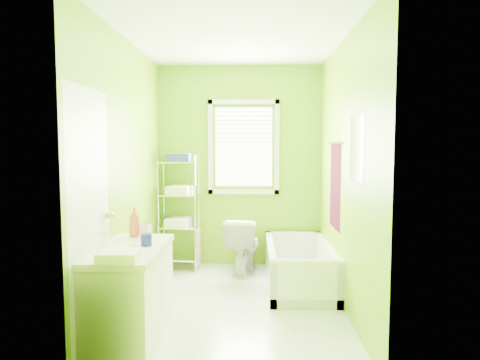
{
  "coord_description": "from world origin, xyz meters",
  "views": [
    {
      "loc": [
        0.19,
        -4.12,
        1.57
      ],
      "look_at": [
        0.04,
        0.25,
        1.22
      ],
      "focal_mm": 32.0,
      "sensor_mm": 36.0,
      "label": 1
    }
  ],
  "objects_px": {
    "toilet": "(243,245)",
    "wire_shelf_unit": "(180,199)",
    "vanity": "(130,291)",
    "bathtub": "(299,271)"
  },
  "relations": [
    {
      "from": "toilet",
      "to": "wire_shelf_unit",
      "type": "xyz_separation_m",
      "value": [
        -0.8,
        0.14,
        0.55
      ]
    },
    {
      "from": "toilet",
      "to": "vanity",
      "type": "distance_m",
      "value": 2.09
    },
    {
      "from": "bathtub",
      "to": "wire_shelf_unit",
      "type": "height_order",
      "value": "wire_shelf_unit"
    },
    {
      "from": "toilet",
      "to": "wire_shelf_unit",
      "type": "bearing_deg",
      "value": -0.8
    },
    {
      "from": "bathtub",
      "to": "toilet",
      "type": "height_order",
      "value": "toilet"
    },
    {
      "from": "toilet",
      "to": "bathtub",
      "type": "bearing_deg",
      "value": 153.81
    },
    {
      "from": "bathtub",
      "to": "wire_shelf_unit",
      "type": "distance_m",
      "value": 1.73
    },
    {
      "from": "toilet",
      "to": "vanity",
      "type": "bearing_deg",
      "value": 75.18
    },
    {
      "from": "bathtub",
      "to": "toilet",
      "type": "bearing_deg",
      "value": 144.4
    },
    {
      "from": "toilet",
      "to": "wire_shelf_unit",
      "type": "distance_m",
      "value": 0.98
    }
  ]
}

